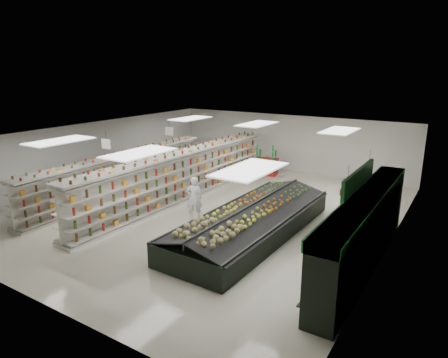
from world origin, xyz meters
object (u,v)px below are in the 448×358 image
Objects in this scene: gondola_center at (183,178)px; soda_endcap at (266,161)px; produce_island at (252,220)px; gondola_left at (124,176)px; shopper_main at (194,199)px; shopper_background at (200,165)px.

gondola_center is 7.92× the size of soda_endcap.
gondola_left is at bearing 172.35° from produce_island.
gondola_left is 4.91m from shopper_main.
shopper_background is at bearing 113.01° from gondola_center.
soda_endcap is at bearing 113.06° from produce_island.
shopper_background is at bearing -129.89° from soda_endcap.
shopper_background is at bearing 65.43° from gondola_left.
shopper_main is (-2.56, 0.03, 0.35)m from produce_island.
gondola_center is 7.19× the size of shopper_main.
gondola_left is 6.68× the size of shopper_background.
gondola_center is at bearing -101.71° from soda_endcap.
shopper_background is (-2.44, -2.92, 0.06)m from soda_endcap.
gondola_center reaches higher than produce_island.
produce_island is 4.91× the size of soda_endcap.
shopper_main is at bearing -127.73° from shopper_background.
soda_endcap is 0.91× the size of shopper_main.
gondola_center reaches higher than soda_endcap.
shopper_main is at bearing -41.14° from gondola_center.
produce_island is (4.54, -1.84, -0.48)m from gondola_center.
produce_island is at bearing -111.38° from shopper_background.
soda_endcap is at bearing -21.08° from shopper_background.
produce_island is 4.46× the size of shopper_main.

